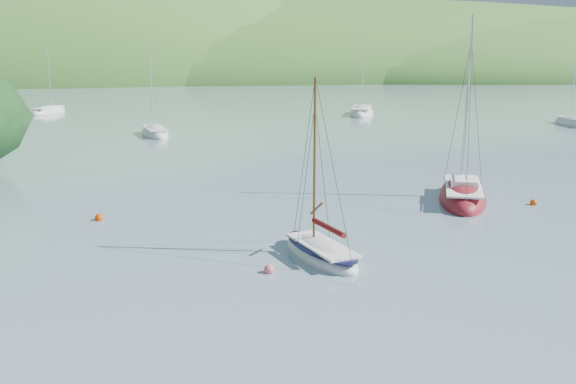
{
  "coord_description": "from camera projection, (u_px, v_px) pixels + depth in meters",
  "views": [
    {
      "loc": [
        -3.85,
        -21.82,
        8.9
      ],
      "look_at": [
        -0.29,
        8.0,
        1.9
      ],
      "focal_mm": 40.0,
      "sensor_mm": 36.0,
      "label": 1
    }
  ],
  "objects": [
    {
      "name": "distant_sloop_b",
      "position": [
        362.0,
        113.0,
        81.31
      ],
      "size": [
        5.1,
        8.66,
        11.66
      ],
      "rotation": [
        0.0,
        0.0,
        -0.29
      ],
      "color": "white",
      "rests_on": "ground"
    },
    {
      "name": "mooring_buoys",
      "position": [
        290.0,
        228.0,
        31.17
      ],
      "size": [
        24.21,
        9.56,
        0.43
      ],
      "color": "#F15D67",
      "rests_on": "ground"
    },
    {
      "name": "distant_sloop_c",
      "position": [
        49.0,
        112.0,
        83.1
      ],
      "size": [
        4.52,
        6.88,
        9.27
      ],
      "rotation": [
        0.0,
        0.0,
        -0.38
      ],
      "color": "white",
      "rests_on": "ground"
    },
    {
      "name": "distant_sloop_d",
      "position": [
        574.0,
        124.0,
        70.72
      ],
      "size": [
        2.49,
        6.78,
        9.63
      ],
      "rotation": [
        0.0,
        0.0,
        0.02
      ],
      "color": "white",
      "rests_on": "ground"
    },
    {
      "name": "shoreline_hills",
      "position": [
        191.0,
        74.0,
        189.19
      ],
      "size": [
        690.0,
        135.0,
        56.0
      ],
      "color": "#3A6727",
      "rests_on": "ground"
    },
    {
      "name": "sloop_red",
      "position": [
        463.0,
        197.0,
        37.06
      ],
      "size": [
        5.03,
        8.11,
        11.35
      ],
      "rotation": [
        0.0,
        0.0,
        -0.34
      ],
      "color": "maroon",
      "rests_on": "ground"
    },
    {
      "name": "ground",
      "position": [
        321.0,
        291.0,
        23.57
      ],
      "size": [
        700.0,
        700.0,
        0.0
      ],
      "primitive_type": "plane",
      "color": "#7594A2",
      "rests_on": "ground"
    },
    {
      "name": "daysailer_white",
      "position": [
        321.0,
        253.0,
        27.25
      ],
      "size": [
        3.54,
        5.62,
        8.11
      ],
      "rotation": [
        0.0,
        0.0,
        0.33
      ],
      "color": "white",
      "rests_on": "ground"
    },
    {
      "name": "distant_sloop_a",
      "position": [
        155.0,
        134.0,
        63.11
      ],
      "size": [
        3.97,
        7.03,
        9.49
      ],
      "rotation": [
        0.0,
        0.0,
        0.26
      ],
      "color": "white",
      "rests_on": "ground"
    }
  ]
}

